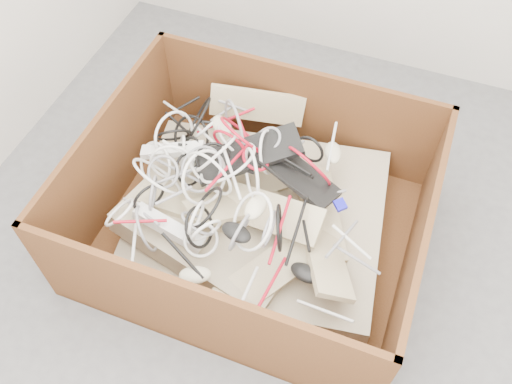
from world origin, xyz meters
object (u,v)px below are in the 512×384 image
(power_strip_left, at_px, (173,150))
(vga_plug, at_px, (340,205))
(power_strip_right, at_px, (169,228))
(cardboard_box, at_px, (250,218))

(power_strip_left, distance_m, vga_plug, 0.70)
(vga_plug, bearing_deg, power_strip_right, -105.35)
(power_strip_left, bearing_deg, cardboard_box, -20.89)
(cardboard_box, distance_m, power_strip_left, 0.43)
(power_strip_left, bearing_deg, power_strip_right, -80.66)
(cardboard_box, distance_m, vga_plug, 0.41)
(power_strip_left, xyz_separation_m, power_strip_right, (0.13, -0.31, -0.05))
(cardboard_box, bearing_deg, vga_plug, 7.41)
(cardboard_box, relative_size, power_strip_left, 4.87)
(power_strip_left, relative_size, vga_plug, 5.98)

